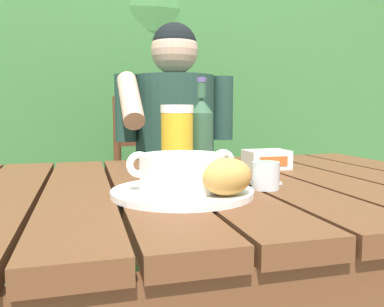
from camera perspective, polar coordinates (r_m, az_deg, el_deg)
dining_table at (r=0.96m, az=2.24°, el=-9.45°), size 1.31×0.88×0.75m
hedge_backdrop at (r=2.52m, az=-10.00°, el=11.03°), size 3.78×0.96×2.19m
chair_near_diner at (r=1.85m, az=-3.50°, el=-7.46°), size 0.46×0.44×0.97m
person_eating at (r=1.61m, az=-2.23°, el=0.02°), size 0.48×0.47×1.26m
serving_plate at (r=0.79m, az=-1.40°, el=-5.50°), size 0.28×0.28×0.01m
soup_bowl at (r=0.78m, az=-1.40°, el=-2.49°), size 0.22×0.17×0.08m
bread_roll at (r=0.73m, az=5.04°, el=-3.30°), size 0.12×0.11×0.07m
beer_glass at (r=1.00m, az=-2.12°, el=1.83°), size 0.08×0.08×0.18m
beer_bottle at (r=1.04m, az=1.37°, el=2.79°), size 0.06×0.06×0.25m
water_glass_small at (r=0.86m, az=10.41°, el=-3.10°), size 0.06×0.06×0.06m
butter_tub at (r=1.15m, az=10.55°, el=-0.83°), size 0.12×0.09×0.05m
table_knife at (r=0.91m, az=7.31°, el=-4.11°), size 0.14×0.06×0.01m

